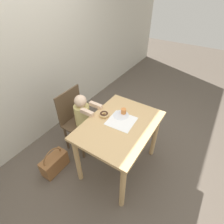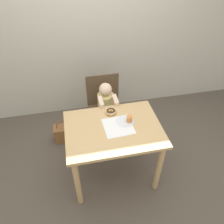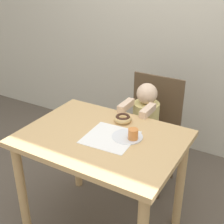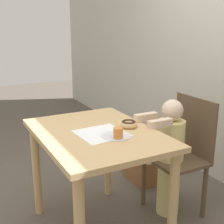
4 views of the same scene
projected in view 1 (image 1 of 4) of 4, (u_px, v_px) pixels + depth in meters
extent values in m
plane|color=brown|center=(118.00, 165.00, 2.44)|extent=(12.00, 12.00, 0.00)
cube|color=beige|center=(29.00, 57.00, 2.24)|extent=(8.00, 0.05, 2.50)
cube|color=tan|center=(120.00, 125.00, 1.97)|extent=(0.99, 0.73, 0.03)
cylinder|color=tan|center=(123.00, 188.00, 1.79)|extent=(0.06, 0.06, 0.73)
cylinder|color=tan|center=(155.00, 136.00, 2.37)|extent=(0.06, 0.06, 0.73)
cylinder|color=tan|center=(78.00, 161.00, 2.05)|extent=(0.06, 0.06, 0.73)
cylinder|color=tan|center=(116.00, 120.00, 2.63)|extent=(0.06, 0.06, 0.73)
cube|color=brown|center=(81.00, 123.00, 2.45)|extent=(0.43, 0.37, 0.03)
cube|color=brown|center=(69.00, 105.00, 2.38)|extent=(0.43, 0.02, 0.45)
cylinder|color=brown|center=(83.00, 147.00, 2.41)|extent=(0.04, 0.04, 0.43)
cylinder|color=brown|center=(98.00, 131.00, 2.65)|extent=(0.04, 0.04, 0.43)
cylinder|color=brown|center=(66.00, 138.00, 2.54)|extent=(0.04, 0.04, 0.43)
cylinder|color=brown|center=(83.00, 124.00, 2.78)|extent=(0.04, 0.04, 0.43)
cylinder|color=#E0D17F|center=(85.00, 135.00, 2.57)|extent=(0.17, 0.17, 0.46)
cylinder|color=#E0D17F|center=(82.00, 115.00, 2.33)|extent=(0.20, 0.20, 0.30)
sphere|color=beige|center=(80.00, 101.00, 2.19)|extent=(0.16, 0.16, 0.16)
cube|color=beige|center=(87.00, 112.00, 2.09)|extent=(0.05, 0.18, 0.05)
cube|color=beige|center=(96.00, 105.00, 2.20)|extent=(0.05, 0.18, 0.05)
torus|color=#DBB270|center=(104.00, 115.00, 2.06)|extent=(0.12, 0.12, 0.04)
torus|color=#381E14|center=(104.00, 114.00, 2.05)|extent=(0.10, 0.10, 0.02)
cube|color=white|center=(121.00, 121.00, 2.00)|extent=(0.31, 0.31, 0.00)
cube|color=brown|center=(55.00, 163.00, 2.31)|extent=(0.36, 0.16, 0.24)
torus|color=brown|center=(53.00, 158.00, 2.24)|extent=(0.29, 0.02, 0.29)
cylinder|color=orange|center=(124.00, 111.00, 2.09)|extent=(0.06, 0.06, 0.07)
cylinder|color=silver|center=(121.00, 115.00, 2.08)|extent=(0.19, 0.19, 0.01)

